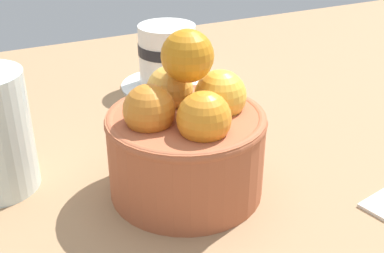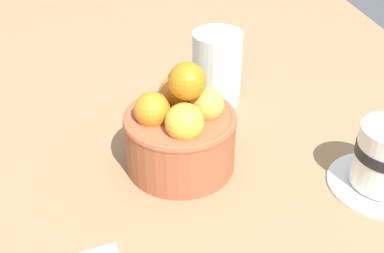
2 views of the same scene
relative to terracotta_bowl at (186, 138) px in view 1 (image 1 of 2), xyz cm
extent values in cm
cube|color=#997551|center=(0.04, 0.01, -7.65)|extent=(150.54, 94.78, 4.93)
cylinder|color=#AD5938|center=(0.04, 0.01, -1.49)|extent=(13.50, 13.50, 7.40)
torus|color=#AD5938|center=(0.04, 0.01, 1.82)|extent=(13.70, 13.70, 1.00)
sphere|color=yellow|center=(-3.21, 0.22, 3.36)|extent=(4.49, 4.49, 4.49)
sphere|color=#F2B347|center=(-0.16, -3.24, 3.36)|extent=(4.10, 4.10, 4.10)
sphere|color=orange|center=(3.30, -0.19, 3.36)|extent=(4.27, 4.27, 4.27)
sphere|color=orange|center=(0.25, 3.27, 3.36)|extent=(4.33, 4.33, 4.33)
sphere|color=orange|center=(-0.51, -0.79, 7.08)|extent=(4.37, 4.37, 4.37)
cylinder|color=white|center=(-8.20, -22.86, -4.89)|extent=(12.39, 12.39, 0.60)
cylinder|color=white|center=(-8.20, -22.86, -0.76)|extent=(7.35, 7.35, 7.66)
cylinder|color=black|center=(-8.20, -22.86, 0.06)|extent=(7.51, 7.51, 1.38)
camera|label=1|loc=(16.10, 33.81, 20.42)|focal=46.63mm
camera|label=2|loc=(-48.20, 7.43, 33.51)|focal=45.72mm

